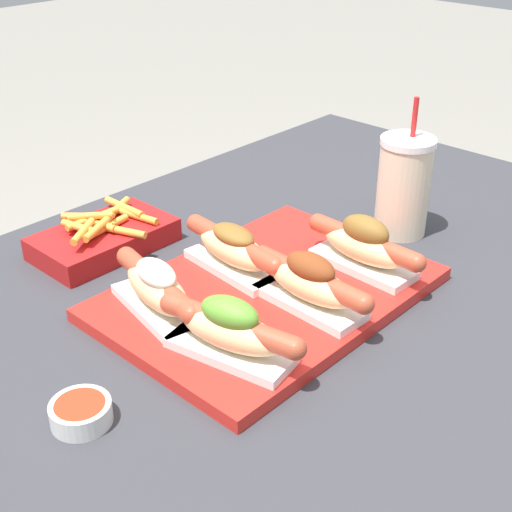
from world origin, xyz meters
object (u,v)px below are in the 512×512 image
object	(u,v)px
hot_dog_1	(310,283)
hot_dog_0	(230,330)
hot_dog_2	(364,245)
fries_basket	(104,237)
hot_dog_4	(233,249)
drink_cup	(404,186)
serving_tray	(267,293)
hot_dog_3	(157,289)
sauce_bowl	(81,412)

from	to	relation	value
hot_dog_1	hot_dog_0	bearing A→B (deg)	179.69
hot_dog_2	fries_basket	xyz separation A→B (m)	(-0.19, 0.34, -0.03)
hot_dog_4	drink_cup	bearing A→B (deg)	-16.44
hot_dog_1	hot_dog_2	bearing A→B (deg)	3.22
hot_dog_4	serving_tray	bearing A→B (deg)	-92.67
serving_tray	hot_dog_0	bearing A→B (deg)	-153.47
hot_dog_0	hot_dog_2	distance (m)	0.27
hot_dog_3	fries_basket	bearing A→B (deg)	71.28
hot_dog_2	hot_dog_3	bearing A→B (deg)	155.15
drink_cup	fries_basket	xyz separation A→B (m)	(-0.35, 0.29, -0.06)
serving_tray	drink_cup	bearing A→B (deg)	-3.89
serving_tray	hot_dog_2	xyz separation A→B (m)	(0.13, -0.06, 0.04)
hot_dog_2	hot_dog_4	distance (m)	0.18
hot_dog_1	drink_cup	xyz separation A→B (m)	(0.29, 0.05, 0.03)
serving_tray	hot_dog_4	size ratio (longest dim) A/B	2.21
hot_dog_4	drink_cup	distance (m)	0.30
hot_dog_2	hot_dog_3	distance (m)	0.29
hot_dog_1	hot_dog_4	size ratio (longest dim) A/B	1.00
sauce_bowl	drink_cup	bearing A→B (deg)	0.05
hot_dog_0	fries_basket	world-z (taller)	hot_dog_0
hot_dog_2	drink_cup	distance (m)	0.17
hot_dog_4	drink_cup	world-z (taller)	drink_cup
sauce_bowl	hot_dog_4	bearing A→B (deg)	15.21
hot_dog_1	hot_dog_3	bearing A→B (deg)	136.89
hot_dog_0	fries_basket	distance (m)	0.35
hot_dog_0	hot_dog_3	distance (m)	0.13
hot_dog_2	serving_tray	bearing A→B (deg)	154.24
hot_dog_0	hot_dog_2	world-z (taller)	hot_dog_2
hot_dog_0	drink_cup	size ratio (longest dim) A/B	0.89
hot_dog_3	drink_cup	world-z (taller)	drink_cup
hot_dog_3	serving_tray	bearing A→B (deg)	-23.97
hot_dog_0	serving_tray	bearing A→B (deg)	26.53
hot_dog_4	fries_basket	distance (m)	0.22
serving_tray	hot_dog_4	world-z (taller)	hot_dog_4
hot_dog_0	hot_dog_2	size ratio (longest dim) A/B	0.98
serving_tray	sauce_bowl	size ratio (longest dim) A/B	6.57
hot_dog_1	hot_dog_4	xyz separation A→B (m)	(-0.00, 0.14, -0.00)
serving_tray	hot_dog_2	distance (m)	0.15
drink_cup	serving_tray	bearing A→B (deg)	176.11
hot_dog_0	hot_dog_2	bearing A→B (deg)	1.36
hot_dog_2	hot_dog_3	xyz separation A→B (m)	(-0.27, 0.12, -0.00)
hot_dog_1	drink_cup	bearing A→B (deg)	9.88
hot_dog_4	drink_cup	xyz separation A→B (m)	(0.29, -0.08, 0.03)
hot_dog_4	sauce_bowl	world-z (taller)	hot_dog_4
hot_dog_1	fries_basket	distance (m)	0.35
hot_dog_1	drink_cup	size ratio (longest dim) A/B	0.90
hot_dog_0	drink_cup	bearing A→B (deg)	6.56
hot_dog_3	fries_basket	distance (m)	0.23
serving_tray	fries_basket	bearing A→B (deg)	103.18
hot_dog_4	sauce_bowl	distance (m)	0.33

